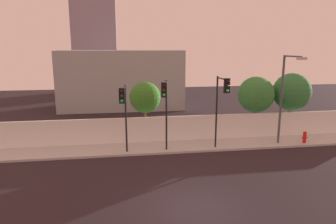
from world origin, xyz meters
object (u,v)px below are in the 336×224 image
traffic_light_right (222,98)px  street_lamp_curbside (284,92)px  traffic_light_center (165,101)px  fire_hydrant (305,137)px  roadside_tree_leftmost (145,97)px  roadside_tree_midleft (256,95)px  traffic_light_left (124,106)px  roadside_tree_midright (292,92)px

traffic_light_right → street_lamp_curbside: size_ratio=0.79×
traffic_light_right → street_lamp_curbside: street_lamp_curbside is taller
traffic_light_center → fire_hydrant: size_ratio=5.43×
traffic_light_center → roadside_tree_leftmost: (-0.94, 3.90, -0.37)m
traffic_light_right → roadside_tree_midleft: (4.14, 3.98, -0.52)m
traffic_light_left → roadside_tree_midright: (13.33, 4.00, -0.04)m
traffic_light_right → roadside_tree_midleft: size_ratio=1.05×
roadside_tree_midright → traffic_light_left: bearing=-163.3°
traffic_light_left → traffic_light_right: (6.18, 0.02, 0.33)m
roadside_tree_midleft → roadside_tree_midright: (3.01, -0.00, 0.15)m
traffic_light_left → traffic_light_center: size_ratio=0.94×
roadside_tree_leftmost → roadside_tree_midright: roadside_tree_midright is taller
roadside_tree_midleft → roadside_tree_midright: bearing=-0.0°
traffic_light_right → fire_hydrant: 7.20m
traffic_light_center → street_lamp_curbside: bearing=4.1°
traffic_light_left → street_lamp_curbside: street_lamp_curbside is taller
street_lamp_curbside → roadside_tree_midleft: (-0.50, 3.30, -0.68)m
roadside_tree_leftmost → roadside_tree_midleft: (8.71, 0.00, 0.00)m
fire_hydrant → traffic_light_center: bearing=-176.4°
traffic_light_right → street_lamp_curbside: (4.63, 0.68, 0.16)m
traffic_light_left → traffic_light_center: traffic_light_center is taller
traffic_light_right → roadside_tree_midleft: bearing=43.9°
roadside_tree_midleft → fire_hydrant: bearing=-54.4°
traffic_light_left → traffic_light_right: traffic_light_right is taller
traffic_light_center → roadside_tree_midleft: size_ratio=1.01×
traffic_light_left → traffic_light_center: 2.57m
traffic_light_center → roadside_tree_leftmost: traffic_light_center is taller
traffic_light_left → traffic_light_center: bearing=2.3°
fire_hydrant → roadside_tree_leftmost: 11.80m
roadside_tree_leftmost → roadside_tree_midleft: size_ratio=0.94×
traffic_light_center → traffic_light_right: bearing=-1.3°
roadside_tree_leftmost → street_lamp_curbside: bearing=-19.7°
traffic_light_right → fire_hydrant: traffic_light_right is taller
traffic_light_center → traffic_light_right: (3.63, -0.08, 0.15)m
traffic_light_right → roadside_tree_midright: size_ratio=1.00×
street_lamp_curbside → roadside_tree_midright: size_ratio=1.28×
roadside_tree_leftmost → traffic_light_left: bearing=-112.0°
traffic_light_right → street_lamp_curbside: bearing=8.4°
roadside_tree_leftmost → roadside_tree_midleft: 8.71m
traffic_light_center → fire_hydrant: 10.54m
roadside_tree_midleft → traffic_light_right: bearing=-136.1°
traffic_light_right → roadside_tree_leftmost: traffic_light_right is taller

